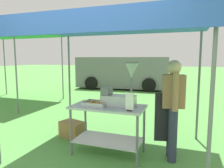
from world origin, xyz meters
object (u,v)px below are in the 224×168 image
Objects in this scene: stall_canopy at (110,28)px; donut_fryer at (121,92)px; donut_tray at (96,104)px; donut_cart at (108,119)px; vendor at (172,105)px; neighbour_tent at (6,36)px; menu_sign at (129,103)px; supply_crate at (73,129)px; van_grey at (123,72)px.

donut_fryer is at bearing -11.10° from stall_canopy.
donut_fryer is (0.41, 0.12, 0.21)m from donut_tray.
donut_cart is 0.77× the size of vendor.
donut_tray is at bearing -30.15° from neighbour_tent.
donut_fryer reaches higher than menu_sign.
neighbour_tent reaches higher than menu_sign.
donut_fryer is 1.55m from supply_crate.
supply_crate is 0.12× the size of van_grey.
van_grey reaches higher than vendor.
stall_canopy is 1.52m from donut_cart.
stall_canopy is 1.29m from donut_tray.
supply_crate is at bearing 159.53° from stall_canopy.
donut_fryer reaches higher than donut_tray.
van_grey is (-1.79, 7.70, 0.01)m from donut_tray.
menu_sign is at bearing -25.86° from donut_cart.
van_grey is at bearing 106.14° from donut_fryer.
neighbour_tent is (-2.98, -4.93, 1.56)m from van_grey.
van_grey reaches higher than donut_fryer.
vendor is at bearing 4.23° from stall_canopy.
menu_sign is at bearing -72.92° from van_grey.
van_grey is (-3.02, 7.46, -0.03)m from vendor.
donut_tray is 0.65m from menu_sign.
donut_tray is 0.08× the size of van_grey.
donut_fryer is at bearing -18.86° from supply_crate.
menu_sign is (0.43, -0.30, -1.17)m from stall_canopy.
vendor reaches higher than supply_crate.
stall_canopy is at bearing 39.36° from donut_tray.
donut_fryer is (0.21, -0.04, -1.05)m from stall_canopy.
neighbour_tent reaches higher than van_grey.
neighbour_tent reaches higher than supply_crate.
stall_canopy is at bearing 168.90° from donut_fryer.
neighbour_tent is at bearing 149.85° from donut_tray.
stall_canopy is 5.61m from neighbour_tent.
supply_crate is at bearing -81.93° from van_grey.
menu_sign reaches higher than donut_cart.
vendor is at bearing 10.99° from donut_tray.
vendor is (1.03, 0.08, -1.23)m from stall_canopy.
supply_crate is 0.18× the size of neighbour_tent.
stall_canopy is at bearing 90.00° from donut_cart.
vendor is (0.61, 0.38, -0.06)m from menu_sign.
vendor is at bearing 8.13° from donut_fryer.
donut_cart is at bearing -170.42° from vendor.
vendor is (0.82, 0.12, -0.18)m from donut_fryer.
donut_fryer is 0.23× the size of neighbour_tent.
donut_tray is (-0.20, -0.16, -1.26)m from stall_canopy.
van_grey is (-1.02, 7.18, 0.72)m from supply_crate.
donut_cart is at bearing -28.57° from neighbour_tent.
donut_fryer is at bearing -171.87° from vendor.
stall_canopy is 7.89m from van_grey.
supply_crate is (-0.97, 0.36, -1.97)m from stall_canopy.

